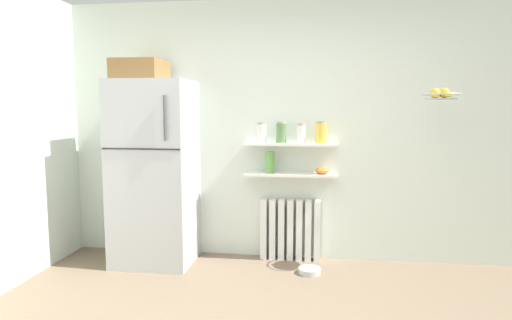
% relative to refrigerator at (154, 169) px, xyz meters
% --- Properties ---
extents(back_wall, '(7.04, 0.10, 2.60)m').
position_rel_refrigerator_xyz_m(back_wall, '(1.23, 0.38, 0.36)').
color(back_wall, silver).
rests_on(back_wall, ground_plane).
extents(refrigerator, '(0.75, 0.69, 1.99)m').
position_rel_refrigerator_xyz_m(refrigerator, '(0.00, 0.00, 0.00)').
color(refrigerator, '#B7BABF').
rests_on(refrigerator, ground_plane).
extents(radiator, '(0.60, 0.12, 0.61)m').
position_rel_refrigerator_xyz_m(radiator, '(1.33, 0.25, -0.63)').
color(radiator, white).
rests_on(radiator, ground_plane).
extents(wall_shelf_lower, '(0.92, 0.22, 0.02)m').
position_rel_refrigerator_xyz_m(wall_shelf_lower, '(1.33, 0.22, -0.06)').
color(wall_shelf_lower, white).
extents(wall_shelf_upper, '(0.92, 0.22, 0.02)m').
position_rel_refrigerator_xyz_m(wall_shelf_upper, '(1.33, 0.22, 0.24)').
color(wall_shelf_upper, white).
extents(storage_jar_0, '(0.09, 0.09, 0.20)m').
position_rel_refrigerator_xyz_m(storage_jar_0, '(1.04, 0.22, 0.35)').
color(storage_jar_0, silver).
rests_on(storage_jar_0, wall_shelf_upper).
extents(storage_jar_1, '(0.10, 0.10, 0.21)m').
position_rel_refrigerator_xyz_m(storage_jar_1, '(1.23, 0.22, 0.35)').
color(storage_jar_1, '#5B7F4C').
rests_on(storage_jar_1, wall_shelf_upper).
extents(storage_jar_2, '(0.09, 0.09, 0.19)m').
position_rel_refrigerator_xyz_m(storage_jar_2, '(1.43, 0.22, 0.34)').
color(storage_jar_2, silver).
rests_on(storage_jar_2, wall_shelf_upper).
extents(storage_jar_3, '(0.11, 0.11, 0.22)m').
position_rel_refrigerator_xyz_m(storage_jar_3, '(1.62, 0.22, 0.36)').
color(storage_jar_3, yellow).
rests_on(storage_jar_3, wall_shelf_upper).
extents(vase, '(0.09, 0.09, 0.21)m').
position_rel_refrigerator_xyz_m(vase, '(1.12, 0.22, 0.05)').
color(vase, '#66A84C').
rests_on(vase, wall_shelf_lower).
extents(shelf_bowl, '(0.14, 0.14, 0.06)m').
position_rel_refrigerator_xyz_m(shelf_bowl, '(1.64, 0.22, -0.02)').
color(shelf_bowl, orange).
rests_on(shelf_bowl, wall_shelf_lower).
extents(pet_food_bowl, '(0.21, 0.21, 0.05)m').
position_rel_refrigerator_xyz_m(pet_food_bowl, '(1.54, -0.13, -0.92)').
color(pet_food_bowl, '#B7B7BC').
rests_on(pet_food_bowl, ground_plane).
extents(hanging_fruit_basket, '(0.33, 0.33, 0.10)m').
position_rel_refrigerator_xyz_m(hanging_fruit_basket, '(2.65, -0.06, 0.71)').
color(hanging_fruit_basket, '#B2B2B7').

